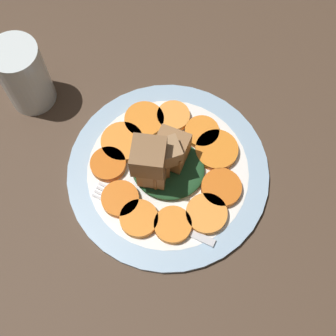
# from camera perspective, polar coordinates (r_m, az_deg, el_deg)

# --- Properties ---
(table_slab) EXTENTS (1.20, 1.20, 0.02)m
(table_slab) POSITION_cam_1_polar(r_m,az_deg,el_deg) (0.72, 0.00, -0.95)
(table_slab) COLOR #4C3828
(table_slab) RESTS_ON ground
(plate) EXTENTS (0.31, 0.31, 0.01)m
(plate) POSITION_cam_1_polar(r_m,az_deg,el_deg) (0.71, 0.00, -0.49)
(plate) COLOR #99B7D1
(plate) RESTS_ON table_slab
(carrot_slice_0) EXTENTS (0.06, 0.06, 0.01)m
(carrot_slice_0) POSITION_cam_1_polar(r_m,az_deg,el_deg) (0.73, -2.90, 5.83)
(carrot_slice_0) COLOR orange
(carrot_slice_0) RESTS_ON plate
(carrot_slice_1) EXTENTS (0.07, 0.07, 0.01)m
(carrot_slice_1) POSITION_cam_1_polar(r_m,az_deg,el_deg) (0.72, -5.59, 3.14)
(carrot_slice_1) COLOR orange
(carrot_slice_1) RESTS_ON plate
(carrot_slice_2) EXTENTS (0.05, 0.05, 0.01)m
(carrot_slice_2) POSITION_cam_1_polar(r_m,az_deg,el_deg) (0.71, -7.30, 0.45)
(carrot_slice_2) COLOR orange
(carrot_slice_2) RESTS_ON plate
(carrot_slice_3) EXTENTS (0.06, 0.06, 0.01)m
(carrot_slice_3) POSITION_cam_1_polar(r_m,az_deg,el_deg) (0.68, -5.84, -3.79)
(carrot_slice_3) COLOR orange
(carrot_slice_3) RESTS_ON plate
(carrot_slice_4) EXTENTS (0.06, 0.06, 0.01)m
(carrot_slice_4) POSITION_cam_1_polar(r_m,az_deg,el_deg) (0.67, -3.55, -6.20)
(carrot_slice_4) COLOR orange
(carrot_slice_4) RESTS_ON plate
(carrot_slice_5) EXTENTS (0.05, 0.05, 0.01)m
(carrot_slice_5) POSITION_cam_1_polar(r_m,az_deg,el_deg) (0.67, 0.59, -6.96)
(carrot_slice_5) COLOR orange
(carrot_slice_5) RESTS_ON plate
(carrot_slice_6) EXTENTS (0.06, 0.06, 0.01)m
(carrot_slice_6) POSITION_cam_1_polar(r_m,az_deg,el_deg) (0.68, 4.70, -5.59)
(carrot_slice_6) COLOR orange
(carrot_slice_6) RESTS_ON plate
(carrot_slice_7) EXTENTS (0.06, 0.06, 0.01)m
(carrot_slice_7) POSITION_cam_1_polar(r_m,az_deg,el_deg) (0.69, 6.51, -2.44)
(carrot_slice_7) COLOR orange
(carrot_slice_7) RESTS_ON plate
(carrot_slice_8) EXTENTS (0.07, 0.07, 0.01)m
(carrot_slice_8) POSITION_cam_1_polar(r_m,az_deg,el_deg) (0.71, 5.94, 2.17)
(carrot_slice_8) COLOR orange
(carrot_slice_8) RESTS_ON plate
(carrot_slice_9) EXTENTS (0.05, 0.05, 0.01)m
(carrot_slice_9) POSITION_cam_1_polar(r_m,az_deg,el_deg) (0.73, 4.15, 4.38)
(carrot_slice_9) COLOR orange
(carrot_slice_9) RESTS_ON plate
(carrot_slice_10) EXTENTS (0.05, 0.05, 0.01)m
(carrot_slice_10) POSITION_cam_1_polar(r_m,az_deg,el_deg) (0.74, 0.66, 6.30)
(carrot_slice_10) COLOR #F99438
(carrot_slice_10) RESTS_ON plate
(center_pile) EXTENTS (0.11, 0.10, 0.11)m
(center_pile) POSITION_cam_1_polar(r_m,az_deg,el_deg) (0.67, -0.91, 0.74)
(center_pile) COLOR #1E4723
(center_pile) RESTS_ON plate
(fork) EXTENTS (0.19, 0.05, 0.00)m
(fork) POSITION_cam_1_polar(r_m,az_deg,el_deg) (0.68, -2.13, -5.67)
(fork) COLOR silver
(fork) RESTS_ON plate
(water_glass) EXTENTS (0.07, 0.07, 0.12)m
(water_glass) POSITION_cam_1_polar(r_m,az_deg,el_deg) (0.76, -17.16, 10.70)
(water_glass) COLOR silver
(water_glass) RESTS_ON table_slab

